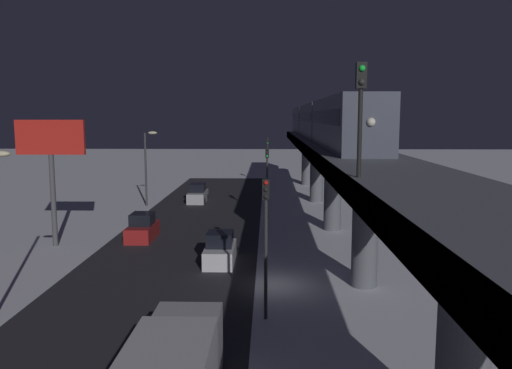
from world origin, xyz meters
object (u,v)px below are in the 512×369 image
Objects in this scene: subway_train at (319,120)px; rail_signal at (361,100)px; traffic_light_near at (266,228)px; commercial_billboard at (51,150)px; sedan_silver at (198,194)px; traffic_light_mid at (267,173)px; traffic_light_far at (268,154)px; sedan_red at (143,229)px; sedan_white at (220,250)px.

subway_train is 35.91m from rail_signal.
traffic_light_near is at bearing 80.49° from subway_train.
subway_train reaches higher than commercial_billboard.
traffic_light_near is at bearing 102.96° from sedan_silver.
traffic_light_far is (0.00, -23.19, 0.00)m from traffic_light_mid.
sedan_silver is 0.70× the size of traffic_light_far.
subway_train is 6.23× the size of commercial_billboard.
traffic_light_mid is 0.72× the size of commercial_billboard.
sedan_red is 12.69m from traffic_light_mid.
traffic_light_far is (5.30, -14.77, -4.55)m from subway_train.
sedan_silver is at bearing -77.04° from traffic_light_near.
traffic_light_mid is at bearing -83.13° from rail_signal.
subway_train is at bearing -99.51° from traffic_light_near.
subway_train is at bearing -131.73° from sedan_red.
traffic_light_far is (-2.90, -37.38, 3.40)m from sedan_white.
traffic_light_mid is (-7.50, 9.38, 3.41)m from sedan_silver.
sedan_silver and sedan_red have the same top height.
sedan_white is at bearing -64.88° from rail_signal.
subway_train reaches higher than traffic_light_far.
commercial_billboard is (12.09, -4.03, 6.03)m from sedan_white.
rail_signal is at bearing 96.87° from traffic_light_mid.
rail_signal is 0.45× the size of commercial_billboard.
traffic_light_mid is at bearing -139.53° from sedan_red.
traffic_light_mid is (-9.30, -7.93, 3.40)m from sedan_red.
sedan_white is (8.20, 22.61, -7.95)m from subway_train.
traffic_light_far is (3.30, -50.61, -5.50)m from rail_signal.
sedan_silver is at bearing -73.64° from rail_signal.
traffic_light_near is at bearing 121.36° from sedan_red.
sedan_red is (14.60, 16.36, -7.95)m from subway_train.
sedan_silver is 1.11× the size of sedan_red.
sedan_red is 0.63× the size of traffic_light_far.
traffic_light_mid is 1.00× the size of traffic_light_far.
rail_signal is 0.62× the size of traffic_light_near.
subway_train is 8.67× the size of traffic_light_far.
traffic_light_near is at bearing -51.93° from rail_signal.
rail_signal reaches higher than sedan_red.
sedan_red is 18.19m from traffic_light_near.
sedan_white is at bearing 78.44° from traffic_light_mid.
traffic_light_mid is (0.00, -23.19, 0.00)m from traffic_light_near.
subway_train is 13.75× the size of sedan_red.
subway_train reaches higher than sedan_silver.
commercial_billboard is (5.69, 2.21, 6.03)m from sedan_red.
sedan_white is at bearing 135.70° from sedan_red.
subway_train is 12.38× the size of sedan_silver.
sedan_white is at bearing -72.16° from traffic_light_near.
traffic_light_mid is (-2.90, -14.18, 3.40)m from sedan_white.
sedan_red is at bearing 73.37° from traffic_light_far.
sedan_silver is 0.70× the size of traffic_light_mid.
rail_signal is 0.99× the size of sedan_red.
traffic_light_mid is (3.30, -27.41, -5.50)m from rail_signal.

